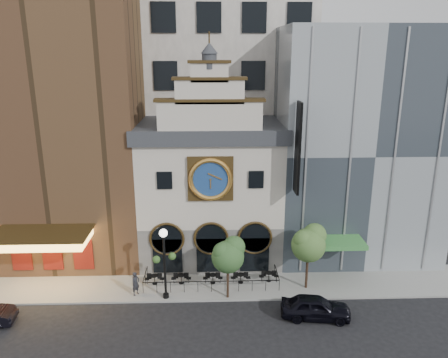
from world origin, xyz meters
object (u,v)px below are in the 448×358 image
bistro_1 (181,278)px  tree_left (228,254)px  car_right (316,307)px  pedestrian (136,284)px  bistro_4 (269,276)px  lamppost (164,256)px  bistro_2 (213,278)px  bistro_3 (241,278)px  tree_right (309,242)px  bistro_0 (155,279)px

bistro_1 → tree_left: bearing=-29.8°
car_right → pedestrian: bearing=83.5°
bistro_4 → pedestrian: size_ratio=0.84×
bistro_1 → lamppost: (-1.04, -2.06, 3.02)m
lamppost → tree_left: (4.75, -0.07, 0.10)m
bistro_2 → bistro_3: bearing=-0.4°
car_right → lamppost: 11.50m
bistro_1 → tree_right: 10.60m
car_right → tree_left: 7.23m
bistro_4 → bistro_2: bearing=-177.8°
bistro_0 → pedestrian: bearing=-128.3°
bistro_4 → tree_right: (2.87, -1.05, 3.42)m
bistro_4 → tree_right: size_ratio=0.30×
lamppost → bistro_4: bearing=-9.4°
bistro_0 → pedestrian: (-1.23, -1.56, 0.48)m
tree_left → car_right: bearing=-23.8°
bistro_0 → car_right: 12.84m
tree_left → bistro_3: bearing=62.2°
bistro_4 → car_right: (2.67, -4.92, 0.22)m
bistro_1 → car_right: 10.89m
bistro_0 → bistro_3: same height
bistro_2 → bistro_3: same height
bistro_4 → car_right: size_ratio=0.32×
lamppost → bistro_0: bearing=93.8°
bistro_0 → bistro_4: (9.24, 0.15, 0.00)m
bistro_4 → tree_right: 4.59m
bistro_4 → tree_right: bearing=-20.0°
bistro_1 → bistro_4: bearing=1.0°
lamppost → pedestrian: bearing=143.9°
bistro_4 → tree_left: bearing=-146.5°
bistro_2 → tree_right: size_ratio=0.30×
bistro_1 → bistro_3: bearing=-0.7°
car_right → tree_left: size_ratio=1.00×
bistro_1 → bistro_0: bearing=-179.5°
bistro_2 → bistro_1: bearing=179.0°
bistro_1 → pedestrian: (-3.36, -1.58, 0.48)m
tree_right → tree_left: bearing=-169.1°
pedestrian → bistro_0: bearing=-0.2°
bistro_2 → bistro_4: 4.56m
bistro_3 → tree_left: bearing=-117.8°
lamppost → tree_right: (11.02, 1.14, 0.40)m
bistro_0 → pedestrian: size_ratio=0.84×
bistro_0 → pedestrian: pedestrian is taller
bistro_3 → pedestrian: pedestrian is taller
bistro_3 → bistro_4: bearing=4.6°
bistro_2 → car_right: size_ratio=0.32×
bistro_3 → car_right: car_right is taller
pedestrian → tree_left: size_ratio=0.39×
bistro_0 → bistro_2: 4.69m
tree_left → bistro_0: bearing=160.2°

